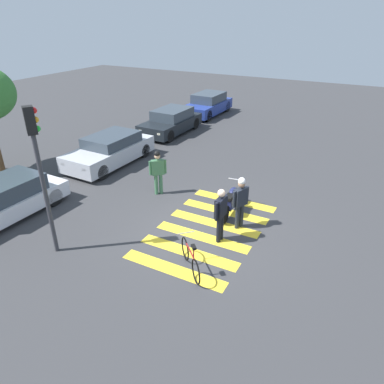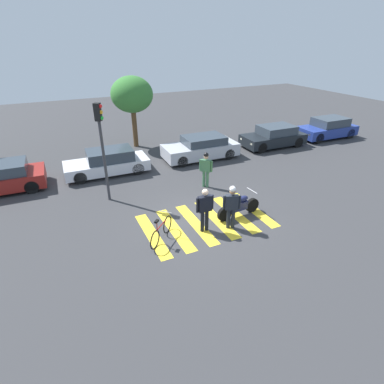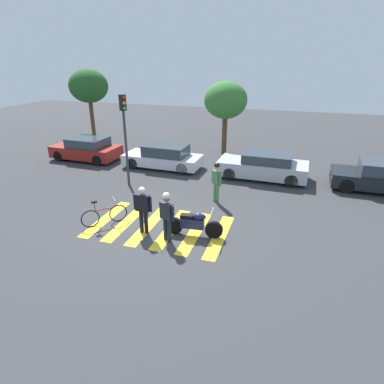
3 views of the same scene
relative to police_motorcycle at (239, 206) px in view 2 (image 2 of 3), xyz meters
name	(u,v)px [view 2 (image 2 of 3)]	position (x,y,z in m)	size (l,w,h in m)	color
ground_plane	(206,221)	(-1.37, 0.20, -0.45)	(60.00, 60.00, 0.00)	#38383A
police_motorcycle	(239,206)	(0.00, 0.00, 0.00)	(2.02, 0.62, 1.02)	black
leaning_bicycle	(161,231)	(-3.40, -0.22, -0.07)	(1.25, 1.23, 1.00)	black
officer_on_foot	(232,204)	(-0.75, -0.60, 0.58)	(0.62, 0.38, 1.78)	#1E232D
officer_by_motorcycle	(205,207)	(-1.73, -0.35, 0.56)	(0.69, 0.23, 1.75)	black
pedestrian_bystander	(206,167)	(0.07, 3.01, 0.57)	(0.48, 0.51, 1.76)	#3F724C
crosswalk_stripes	(206,221)	(-1.37, 0.20, -0.45)	(4.95, 3.12, 0.01)	yellow
car_maroon_wagon	(0,178)	(-8.86, 6.77, 0.19)	(4.05, 2.01, 1.34)	black
car_white_van	(108,162)	(-3.85, 6.70, 0.17)	(4.36, 1.85, 1.31)	black
car_silver_sedan	(201,148)	(1.65, 6.64, 0.20)	(4.48, 2.01, 1.34)	black
car_black_suv	(274,137)	(7.02, 6.60, 0.21)	(4.25, 1.98, 1.37)	black
car_blue_hatchback	(328,128)	(11.75, 6.51, 0.24)	(4.31, 1.96, 1.43)	black
traffic_light_pole	(102,138)	(-4.45, 3.68, 2.41)	(0.35, 0.33, 4.27)	#38383D
street_tree_mid	(132,95)	(-1.25, 10.51, 2.87)	(2.61, 2.61, 4.46)	brown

